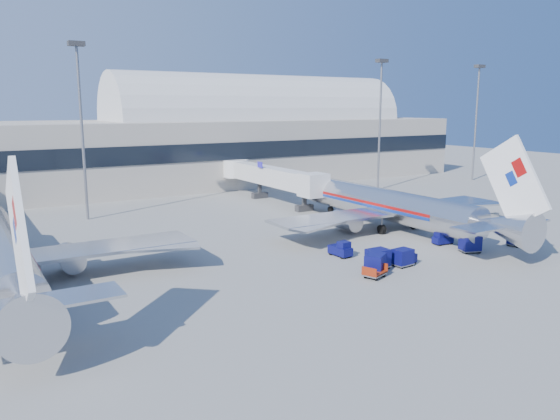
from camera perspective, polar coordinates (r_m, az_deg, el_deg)
ground at (r=57.41m, az=7.35°, el=-4.08°), size 260.00×260.00×0.00m
terminal at (r=101.71m, az=-19.24°, el=6.17°), size 170.00×28.15×21.00m
airliner_main at (r=66.52m, az=11.75°, el=0.42°), size 32.00×37.26×12.07m
airliner_mid at (r=49.26m, az=-27.09°, el=-4.17°), size 32.00×37.26×12.07m
jetbridge_near at (r=86.01m, az=-1.43°, el=3.62°), size 4.40×27.50×6.25m
mast_west at (r=74.75m, az=-20.14°, el=10.26°), size 2.00×1.20×22.60m
mast_east at (r=97.81m, az=10.45°, el=10.69°), size 2.00×1.20×22.60m
mast_far_east at (r=115.89m, az=19.89°, el=10.22°), size 2.00×1.20×22.60m
barrier_near at (r=70.97m, az=17.79°, el=-1.27°), size 3.00×0.55×0.90m
barrier_mid at (r=73.46m, az=19.49°, el=-0.98°), size 3.00×0.55×0.90m
barrier_far at (r=76.01m, az=21.07°, el=-0.71°), size 3.00×0.55×0.90m
tug_lead at (r=52.47m, az=12.75°, el=-4.86°), size 2.61×1.56×1.60m
tug_right at (r=61.24m, az=16.57°, el=-2.89°), size 2.25×1.31×1.40m
tug_left at (r=54.39m, az=6.37°, el=-4.10°), size 1.40×2.53×1.60m
cart_train_a at (r=52.04m, az=12.69°, el=-4.82°), size 1.97×1.58×1.63m
cart_train_b at (r=50.83m, az=10.19°, el=-4.98°), size 2.08×1.59×1.82m
cart_train_c at (r=49.15m, az=9.92°, el=-5.52°), size 2.60×2.46×1.82m
cart_solo_near at (r=58.78m, az=19.25°, el=-3.32°), size 2.36×2.08×1.73m
cart_solo_far at (r=63.35m, az=23.48°, el=-2.71°), size 1.89×1.51×1.57m
cart_open_red at (r=48.30m, az=9.87°, el=-6.51°), size 2.48×2.12×0.56m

